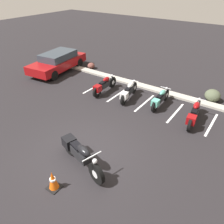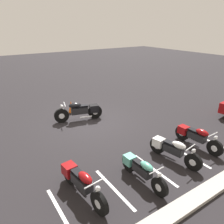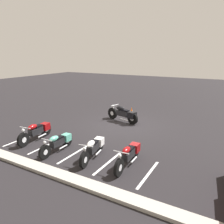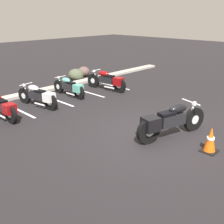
{
  "view_description": "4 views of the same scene",
  "coord_description": "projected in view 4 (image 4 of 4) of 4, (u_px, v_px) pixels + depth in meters",
  "views": [
    {
      "loc": [
        4.39,
        -4.45,
        5.67
      ],
      "look_at": [
        -0.03,
        1.8,
        0.9
      ],
      "focal_mm": 35.0,
      "sensor_mm": 36.0,
      "label": 1
    },
    {
      "loc": [
        4.69,
        9.07,
        4.67
      ],
      "look_at": [
        -0.49,
        1.26,
        0.88
      ],
      "focal_mm": 35.0,
      "sensor_mm": 36.0,
      "label": 2
    },
    {
      "loc": [
        -5.67,
        11.42,
        4.17
      ],
      "look_at": [
        0.06,
        1.3,
        1.08
      ],
      "focal_mm": 35.0,
      "sensor_mm": 36.0,
      "label": 3
    },
    {
      "loc": [
        -5.9,
        -4.16,
        3.38
      ],
      "look_at": [
        -0.19,
        1.34,
        0.42
      ],
      "focal_mm": 42.0,
      "sensor_mm": 36.0,
      "label": 4
    }
  ],
  "objects": [
    {
      "name": "parked_bike_2",
      "position": [
        70.0,
        87.0,
        11.38
      ],
      "size": [
        0.57,
        2.02,
        0.79
      ],
      "rotation": [
        0.0,
        0.0,
        1.59
      ],
      "color": "black",
      "rests_on": "ground"
    },
    {
      "name": "parked_bike_1",
      "position": [
        39.0,
        96.0,
        10.06
      ],
      "size": [
        0.71,
        2.1,
        0.83
      ],
      "rotation": [
        0.0,
        0.0,
        1.74
      ],
      "color": "black",
      "rests_on": "ground"
    },
    {
      "name": "landscape_rock_0",
      "position": [
        76.0,
        75.0,
        14.18
      ],
      "size": [
        1.13,
        1.13,
        0.64
      ],
      "primitive_type": "ellipsoid",
      "rotation": [
        0.0,
        0.0,
        2.31
      ],
      "color": "#4B533D",
      "rests_on": "ground"
    },
    {
      "name": "stall_line_3",
      "position": [
        88.0,
        93.0,
        12.07
      ],
      "size": [
        0.1,
        2.1,
        0.0
      ],
      "primitive_type": "cube",
      "color": "white",
      "rests_on": "ground"
    },
    {
      "name": "stall_line_1",
      "position": [
        20.0,
        111.0,
        9.79
      ],
      "size": [
        0.1,
        2.1,
        0.0
      ],
      "primitive_type": "cube",
      "color": "white",
      "rests_on": "ground"
    },
    {
      "name": "motorcycle_black_featured",
      "position": [
        169.0,
        121.0,
        7.51
      ],
      "size": [
        2.42,
        0.99,
        0.97
      ],
      "rotation": [
        0.0,
        0.0,
        -0.27
      ],
      "color": "black",
      "rests_on": "ground"
    },
    {
      "name": "stall_line_2",
      "position": [
        58.0,
        101.0,
        10.93
      ],
      "size": [
        0.1,
        2.1,
        0.0
      ],
      "primitive_type": "cube",
      "color": "white",
      "rests_on": "ground"
    },
    {
      "name": "parked_bike_0",
      "position": [
        1.0,
        106.0,
        8.93
      ],
      "size": [
        0.6,
        2.15,
        0.85
      ],
      "rotation": [
        0.0,
        0.0,
        1.6
      ],
      "color": "black",
      "rests_on": "ground"
    },
    {
      "name": "concrete_curb",
      "position": [
        36.0,
        92.0,
        11.98
      ],
      "size": [
        18.0,
        0.5,
        0.12
      ],
      "primitive_type": "cube",
      "color": "#A8A399",
      "rests_on": "ground"
    },
    {
      "name": "stall_line_4",
      "position": [
        114.0,
        86.0,
        13.21
      ],
      "size": [
        0.1,
        2.1,
        0.0
      ],
      "primitive_type": "cube",
      "color": "white",
      "rests_on": "ground"
    },
    {
      "name": "parked_bike_3",
      "position": [
        108.0,
        80.0,
        12.31
      ],
      "size": [
        0.66,
        2.25,
        0.89
      ],
      "rotation": [
        0.0,
        0.0,
        1.68
      ],
      "color": "black",
      "rests_on": "ground"
    },
    {
      "name": "ground",
      "position": [
        149.0,
        134.0,
        7.86
      ],
      "size": [
        60.0,
        60.0,
        0.0
      ],
      "primitive_type": "plane",
      "color": "black"
    },
    {
      "name": "traffic_cone",
      "position": [
        210.0,
        140.0,
        6.78
      ],
      "size": [
        0.4,
        0.4,
        0.69
      ],
      "color": "black",
      "rests_on": "ground"
    },
    {
      "name": "landscape_rock_1",
      "position": [
        84.0,
        72.0,
        15.08
      ],
      "size": [
        0.88,
        0.85,
        0.58
      ],
      "primitive_type": "ellipsoid",
      "rotation": [
        0.0,
        0.0,
        1.89
      ],
      "color": "brown",
      "rests_on": "ground"
    }
  ]
}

